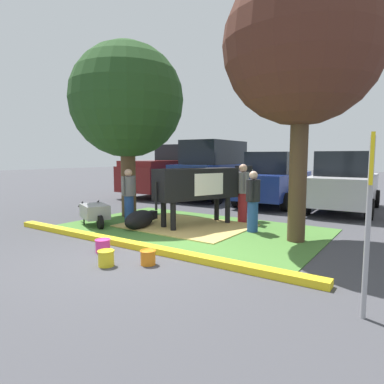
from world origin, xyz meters
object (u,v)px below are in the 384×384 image
Objects in this scene: person_visitor_far at (129,195)px; wheelbarrow at (95,212)px; cow_holstein at (200,184)px; parking_sign at (370,190)px; shade_tree_right at (302,46)px; pickup_truck_maroon at (171,172)px; sedan_blue at (274,179)px; bucket_orange at (148,257)px; suv_black at (215,170)px; bucket_pink at (103,245)px; shade_tree_left at (127,101)px; bucket_yellow at (106,258)px; person_visitor_near at (253,200)px; calf_lying at (140,219)px; sedan_red at (344,182)px; person_handler at (243,191)px.

person_visitor_far is 0.97× the size of wheelbarrow.
cow_holstein is 1.41× the size of parking_sign.
shade_tree_right is 10.11m from pickup_truck_maroon.
sedan_blue is (5.36, -0.39, -0.13)m from pickup_truck_maroon.
parking_sign is at bearing -0.86° from bucket_orange.
suv_black is (-6.99, 8.55, -0.23)m from parking_sign.
bucket_pink is (2.08, -1.55, -0.25)m from wheelbarrow.
wheelbarrow is at bearing -79.14° from shade_tree_left.
sedan_blue is at bearing -5.21° from suv_black.
suv_black is (-2.63, 5.28, 0.14)m from cow_holstein.
bucket_yellow is (0.46, -3.67, -0.99)m from cow_holstein.
cow_holstein is at bearing -177.11° from person_visitor_near.
suv_black is at bearing 113.19° from bucket_orange.
calf_lying is at bearing -101.63° from sedan_blue.
shade_tree_left is at bearing 177.89° from shade_tree_right.
suv_black reaches higher than sedan_red.
bucket_orange is at bearing -98.31° from person_visitor_near.
shade_tree_left is 4.90m from person_visitor_near.
bucket_pink is at bearing 178.53° from parking_sign.
person_handler reaches higher than person_visitor_far.
sedan_blue is (-4.18, 8.29, -0.51)m from parking_sign.
wheelbarrow is at bearing -156.13° from person_visitor_near.
person_visitor_near is 0.99× the size of person_visitor_far.
suv_black is at bearing 133.83° from shade_tree_right.
shade_tree_right reaches higher than shade_tree_left.
person_handler reaches higher than bucket_orange.
shade_tree_right is 4.37m from parking_sign.
sedan_red reaches higher than bucket_orange.
cow_holstein is 2.90m from wheelbarrow.
sedan_blue is at bearing 87.21° from bucket_pink.
sedan_blue is (1.99, 5.84, 0.18)m from person_visitor_far.
suv_black is at bearing 174.79° from sedan_blue.
shade_tree_right is 1.93× the size of cow_holstein.
pickup_truck_maroon reaches higher than bucket_orange.
bucket_yellow is at bearing -174.05° from parking_sign.
shade_tree_left reaches higher than person_handler.
sedan_red is (2.93, 8.01, 0.85)m from bucket_pink.
shade_tree_right is at bearing -90.76° from sedan_red.
pickup_truck_maroon is at bearing 141.31° from person_visitor_near.
bucket_orange is at bearing -101.92° from sedan_red.
sedan_blue is (-1.31, 4.95, 0.18)m from person_visitor_near.
person_visitor_far is 6.17m from sedan_blue.
bucket_orange is at bearing -40.40° from person_visitor_far.
shade_tree_right is at bearing -2.11° from shade_tree_left.
parking_sign is (3.59, -4.28, 0.61)m from person_handler.
suv_black is at bearing 90.39° from shade_tree_left.
suv_black is (-3.40, 4.27, 0.38)m from person_handler.
pickup_truck_maroon is (-5.64, 9.09, 0.97)m from bucket_yellow.
wheelbarrow is at bearing -159.54° from calf_lying.
person_visitor_far is at bearing 158.33° from parking_sign.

